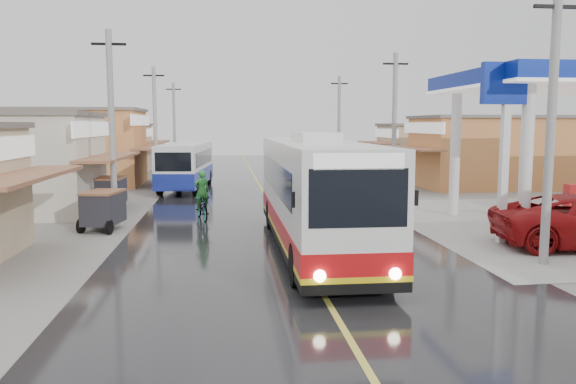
# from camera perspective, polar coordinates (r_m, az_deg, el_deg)

# --- Properties ---
(ground) EXTENTS (120.00, 120.00, 0.00)m
(ground) POSITION_cam_1_polar(r_m,az_deg,el_deg) (15.98, 2.20, -8.07)
(ground) COLOR slate
(ground) RESTS_ON ground
(road) EXTENTS (12.00, 90.00, 0.02)m
(road) POSITION_cam_1_polar(r_m,az_deg,el_deg) (30.63, -2.04, -0.84)
(road) COLOR black
(road) RESTS_ON ground
(centre_line) EXTENTS (0.15, 90.00, 0.01)m
(centre_line) POSITION_cam_1_polar(r_m,az_deg,el_deg) (30.63, -2.04, -0.81)
(centre_line) COLOR #D8CC4C
(centre_line) RESTS_ON road
(shopfronts_left) EXTENTS (11.00, 44.00, 5.20)m
(shopfronts_left) POSITION_cam_1_polar(r_m,az_deg,el_deg) (35.17, -24.08, -0.45)
(shopfronts_left) COLOR tan
(shopfronts_left) RESTS_ON ground
(shopfronts_right) EXTENTS (11.00, 44.00, 4.80)m
(shopfronts_right) POSITION_cam_1_polar(r_m,az_deg,el_deg) (32.57, 25.76, -1.07)
(shopfronts_right) COLOR beige
(shopfronts_right) RESTS_ON ground
(utility_poles_left) EXTENTS (1.60, 50.00, 8.00)m
(utility_poles_left) POSITION_cam_1_polar(r_m,az_deg,el_deg) (31.87, -14.84, -0.78)
(utility_poles_left) COLOR gray
(utility_poles_left) RESTS_ON ground
(utility_poles_right) EXTENTS (1.60, 36.00, 8.00)m
(utility_poles_right) POSITION_cam_1_polar(r_m,az_deg,el_deg) (31.94, 10.58, -0.65)
(utility_poles_right) COLOR gray
(utility_poles_right) RESTS_ON ground
(coach_bus) EXTENTS (2.91, 12.35, 3.85)m
(coach_bus) POSITION_cam_1_polar(r_m,az_deg,el_deg) (18.51, 2.70, -0.15)
(coach_bus) COLOR silver
(coach_bus) RESTS_ON road
(second_bus) EXTENTS (3.19, 8.92, 2.90)m
(second_bus) POSITION_cam_1_polar(r_m,az_deg,el_deg) (36.11, -10.32, 2.71)
(second_bus) COLOR silver
(second_bus) RESTS_ON road
(cyclist) EXTENTS (1.16, 2.12, 2.17)m
(cyclist) POSITION_cam_1_polar(r_m,az_deg,el_deg) (24.60, -8.70, -1.16)
(cyclist) COLOR black
(cyclist) RESTS_ON ground
(tricycle_near) EXTENTS (1.64, 2.21, 1.55)m
(tricycle_near) POSITION_cam_1_polar(r_m,az_deg,el_deg) (23.04, -18.29, -1.54)
(tricycle_near) COLOR #26262D
(tricycle_near) RESTS_ON ground
(tricycle_far) EXTENTS (1.40, 2.08, 1.56)m
(tricycle_far) POSITION_cam_1_polar(r_m,az_deg,el_deg) (28.83, -17.57, 0.13)
(tricycle_far) COLOR #26262D
(tricycle_far) RESTS_ON ground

